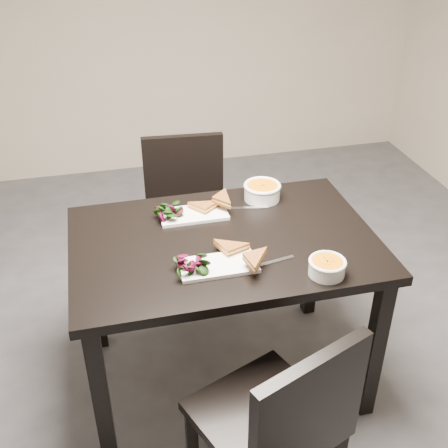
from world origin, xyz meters
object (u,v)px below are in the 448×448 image
plate_far (193,214)px  chair_far (187,209)px  plate_near (218,266)px  soup_bowl_near (327,266)px  soup_bowl_far (262,191)px  chair_near (281,422)px  table (224,260)px

plate_far → chair_far: bearing=83.8°
chair_far → plate_near: 0.94m
soup_bowl_near → plate_far: bearing=126.8°
chair_far → soup_bowl_far: (0.27, -0.45, 0.31)m
soup_bowl_near → soup_bowl_far: (-0.06, 0.59, 0.01)m
chair_near → plate_near: (-0.09, 0.51, 0.27)m
table → soup_bowl_far: bearing=49.2°
table → plate_near: plate_near is taller
chair_near → plate_near: bearing=77.8°
chair_far → plate_far: bearing=-91.8°
chair_near → soup_bowl_near: 0.56m
table → soup_bowl_near: (0.30, -0.31, 0.13)m
chair_far → plate_far: chair_far is taller
table → chair_near: size_ratio=1.41×
plate_near → soup_bowl_near: soup_bowl_near is taller
chair_near → soup_bowl_far: chair_near is taller
chair_far → plate_near: (-0.04, -0.90, 0.27)m
chair_near → chair_far: (-0.05, 1.41, 0.00)m
table → plate_far: (-0.08, 0.20, 0.11)m
table → plate_near: 0.22m
chair_near → plate_near: chair_near is taller
soup_bowl_far → table: bearing=-130.8°
chair_near → plate_far: size_ratio=3.00×
table → chair_far: chair_far is taller
table → chair_near: 0.70m
plate_near → chair_near: bearing=-80.2°
chair_far → soup_bowl_far: size_ratio=5.16×
plate_near → plate_far: same height
chair_near → soup_bowl_far: size_ratio=5.16×
table → soup_bowl_far: (0.24, 0.28, 0.14)m
soup_bowl_near → plate_near: bearing=160.2°
chair_far → plate_far: 0.59m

